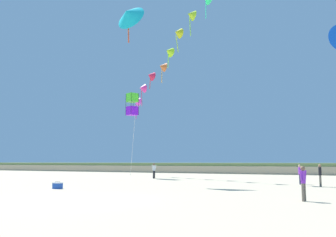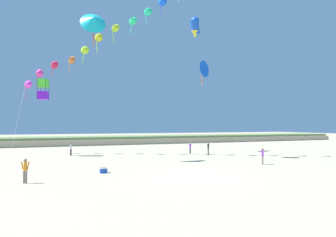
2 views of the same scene
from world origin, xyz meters
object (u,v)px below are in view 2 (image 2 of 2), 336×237
Objects in this scene: person_far_left at (190,147)px; large_kite_high_solo at (93,20)px; person_near_left at (263,155)px; person_near_right at (25,169)px; person_mid_center at (71,148)px; large_kite_low_lead at (195,26)px; large_kite_mid_trail at (202,70)px; person_far_right at (208,148)px; large_kite_outer_drift at (43,89)px; beach_cooler at (103,170)px.

large_kite_high_solo is at bearing -163.01° from person_far_left.
person_near_right is at bearing -175.61° from person_near_left.
person_near_right reaches higher than person_mid_center.
person_near_right is 0.66× the size of large_kite_low_lead.
person_far_left is 0.42× the size of large_kite_mid_trail.
person_near_left is 16.94m from large_kite_low_lead.
person_far_left is at bearing -140.41° from large_kite_mid_trail.
person_far_right is 0.63× the size of large_kite_outer_drift.
person_near_right is 24.77m from large_kite_low_lead.
person_near_left is 0.39× the size of large_kite_high_solo.
large_kite_outer_drift is at bearing 162.20° from person_far_right.
person_near_left is at bearing -40.51° from large_kite_outer_drift.
person_near_left is 15.42m from beach_cooler.
person_far_right is at bearing 39.77° from large_kite_low_lead.
person_far_left is at bearing -13.34° from large_kite_outer_drift.
large_kite_outer_drift is at bearing 139.49° from person_near_left.
person_near_left is 22.33m from large_kite_high_solo.
large_kite_high_solo is (-13.56, -4.14, 14.10)m from person_far_left.
person_near_left is 0.99× the size of person_far_right.
large_kite_high_solo is at bearing 59.85° from person_near_right.
person_mid_center is at bearing 101.25° from large_kite_high_solo.
beach_cooler is (-15.48, -9.90, -0.71)m from person_far_right.
large_kite_low_lead reaches higher than large_kite_high_solo.
large_kite_low_lead is (-1.81, -4.91, 14.70)m from person_far_left.
person_far_right is (0.09, 10.61, 0.01)m from person_near_left.
person_near_left is at bearing -90.48° from person_far_right.
person_mid_center is at bearing -13.03° from large_kite_outer_drift.
large_kite_mid_trail is (18.56, -0.73, 11.25)m from person_mid_center.
person_far_left is at bearing -13.40° from person_mid_center.
large_kite_low_lead reaches higher than large_kite_outer_drift.
large_kite_mid_trail is 22.27m from large_kite_outer_drift.
large_kite_high_solo reaches higher than large_kite_mid_trail.
person_mid_center is 0.44× the size of large_kite_mid_trail.
beach_cooler is at bearing -147.40° from person_far_right.
large_kite_low_lead is 4.31× the size of beach_cooler.
person_mid_center is 0.64× the size of large_kite_outer_drift.
large_kite_outer_drift reaches higher than person_near_left.
person_near_left is 0.62× the size of large_kite_outer_drift.
person_mid_center is 8.17m from large_kite_outer_drift.
person_near_right reaches higher than person_far_left.
person_far_right is 0.39× the size of large_kite_high_solo.
person_far_right is at bearing -110.64° from large_kite_mid_trail.
person_far_right is at bearing -18.72° from person_mid_center.
person_near_right is at bearing -157.40° from beach_cooler.
person_mid_center is 0.65× the size of large_kite_low_lead.
large_kite_low_lead reaches higher than person_far_right.
person_far_right is at bearing 7.80° from large_kite_high_solo.
large_kite_mid_trail is at bearing 40.55° from beach_cooler.
large_kite_low_lead is (-3.33, 7.76, 14.68)m from person_near_left.
person_near_right reaches higher than person_far_right.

